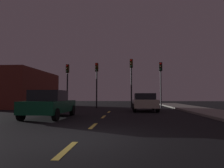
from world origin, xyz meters
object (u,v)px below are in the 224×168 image
traffic_signal_far_left (67,77)px  car_adjacent_lane (50,104)px  traffic_signal_center_left (97,76)px  car_stopped_ahead (145,102)px  traffic_signal_center_right (131,74)px  traffic_signal_far_right (161,76)px

traffic_signal_far_left → car_adjacent_lane: 10.43m
traffic_signal_center_left → car_stopped_ahead: traffic_signal_center_left is taller
traffic_signal_far_left → car_stopped_ahead: traffic_signal_far_left is taller
car_stopped_ahead → traffic_signal_center_left: bearing=137.7°
traffic_signal_far_left → traffic_signal_center_left: 3.15m
car_stopped_ahead → traffic_signal_far_left: bearing=151.6°
traffic_signal_center_right → traffic_signal_far_left: bearing=-180.0°
traffic_signal_far_left → car_stopped_ahead: bearing=-28.4°
traffic_signal_far_right → traffic_signal_center_left: bearing=180.0°
traffic_signal_far_right → traffic_signal_center_right: bearing=180.0°
traffic_signal_center_left → traffic_signal_center_right: 3.65m
traffic_signal_far_left → traffic_signal_center_right: bearing=0.0°
traffic_signal_center_left → traffic_signal_center_right: (3.64, 0.00, 0.24)m
traffic_signal_center_left → car_stopped_ahead: 6.76m
traffic_signal_far_left → traffic_signal_far_right: (9.81, 0.00, 0.07)m
traffic_signal_far_left → traffic_signal_center_left: (3.15, 0.00, 0.07)m
traffic_signal_far_left → traffic_signal_far_right: traffic_signal_far_right is taller
car_adjacent_lane → traffic_signal_center_left: bearing=82.9°
traffic_signal_center_right → traffic_signal_center_left: bearing=-180.0°
car_adjacent_lane → traffic_signal_far_right: bearing=51.6°
car_stopped_ahead → car_adjacent_lane: 8.21m
traffic_signal_far_left → car_adjacent_lane: (1.91, -9.95, -2.47)m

